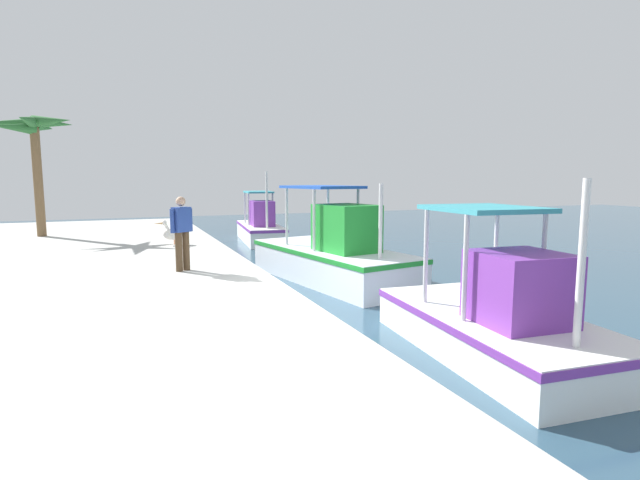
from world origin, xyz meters
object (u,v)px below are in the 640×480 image
at_px(pelican, 173,233).
at_px(fishing_boat_third, 498,321).
at_px(fishing_boat_second, 334,256).
at_px(fishing_boat_nearest, 261,228).
at_px(palm_tree, 33,134).
at_px(fisherman_standing, 182,230).

bearing_deg(pelican, fishing_boat_third, 22.51).
xyz_separation_m(fishing_boat_second, pelican, (-3.73, -4.06, 0.46)).
relative_size(fishing_boat_nearest, palm_tree, 1.21).
bearing_deg(fisherman_standing, fishing_boat_third, 39.35).
xyz_separation_m(fishing_boat_second, fisherman_standing, (1.02, -4.29, 1.01)).
bearing_deg(fishing_boat_second, palm_tree, -133.36).
distance_m(pelican, fisherman_standing, 4.79).
height_order(fishing_boat_nearest, fishing_boat_second, fishing_boat_nearest).
bearing_deg(fisherman_standing, fishing_boat_nearest, 155.83).
relative_size(fishing_boat_second, palm_tree, 1.40).
xyz_separation_m(pelican, palm_tree, (-4.27, -4.40, 3.36)).
xyz_separation_m(fishing_boat_third, palm_tree, (-14.43, -8.62, 3.96)).
distance_m(fisherman_standing, palm_tree, 10.33).
distance_m(fishing_boat_nearest, fishing_boat_third, 15.84).
xyz_separation_m(fishing_boat_second, palm_tree, (-8.00, -8.47, 3.82)).
height_order(fishing_boat_second, fisherman_standing, fishing_boat_second).
relative_size(fishing_boat_second, pelican, 6.39).
height_order(fishing_boat_nearest, fisherman_standing, fishing_boat_nearest).
xyz_separation_m(fishing_boat_nearest, fisherman_standing, (10.42, -4.68, 1.11)).
height_order(fishing_boat_nearest, palm_tree, palm_tree).
distance_m(fishing_boat_second, palm_tree, 12.26).
bearing_deg(fishing_boat_third, pelican, -157.49).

